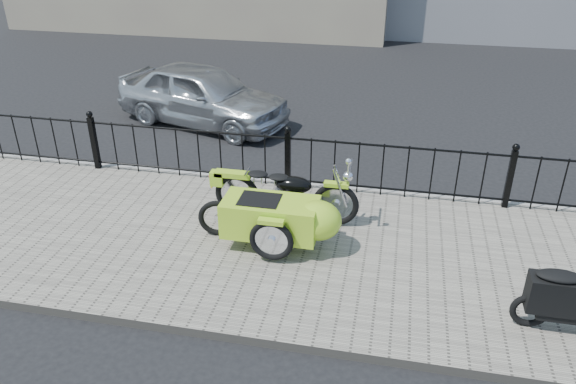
# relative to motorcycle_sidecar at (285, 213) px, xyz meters

# --- Properties ---
(ground) EXTENTS (120.00, 120.00, 0.00)m
(ground) POSITION_rel_motorcycle_sidecar_xyz_m (-0.32, 0.41, -0.59)
(ground) COLOR black
(ground) RESTS_ON ground
(sidewalk) EXTENTS (30.00, 3.80, 0.12)m
(sidewalk) POSITION_rel_motorcycle_sidecar_xyz_m (-0.32, -0.09, -0.53)
(sidewalk) COLOR slate
(sidewalk) RESTS_ON ground
(curb) EXTENTS (30.00, 0.10, 0.12)m
(curb) POSITION_rel_motorcycle_sidecar_xyz_m (-0.32, 1.85, -0.53)
(curb) COLOR gray
(curb) RESTS_ON ground
(iron_fence) EXTENTS (14.11, 0.11, 1.08)m
(iron_fence) POSITION_rel_motorcycle_sidecar_xyz_m (-0.32, 1.71, -0.01)
(iron_fence) COLOR black
(iron_fence) RESTS_ON sidewalk
(motorcycle_sidecar) EXTENTS (2.28, 1.48, 0.98)m
(motorcycle_sidecar) POSITION_rel_motorcycle_sidecar_xyz_m (0.00, 0.00, 0.00)
(motorcycle_sidecar) COLOR black
(motorcycle_sidecar) RESTS_ON sidewalk
(spare_tire) EXTENTS (0.57, 0.17, 0.56)m
(spare_tire) POSITION_rel_motorcycle_sidecar_xyz_m (-0.99, -0.02, -0.19)
(spare_tire) COLOR black
(spare_tire) RESTS_ON sidewalk
(sedan_car) EXTENTS (4.14, 2.58, 1.32)m
(sedan_car) POSITION_rel_motorcycle_sidecar_xyz_m (-2.80, 4.53, 0.06)
(sedan_car) COLOR silver
(sedan_car) RESTS_ON ground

